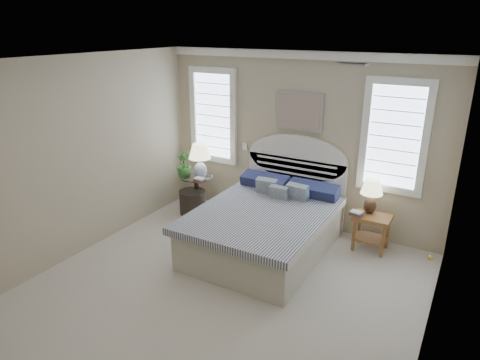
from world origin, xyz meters
name	(u,v)px	position (x,y,z in m)	size (l,w,h in m)	color
floor	(212,300)	(0.00, 0.00, 0.00)	(4.50, 5.00, 0.01)	#B9AE9E
ceiling	(205,63)	(0.00, 0.00, 2.70)	(4.50, 5.00, 0.01)	silver
wall_back	(299,141)	(0.00, 2.50, 1.35)	(4.50, 0.02, 2.70)	#B8A98A
wall_left	(66,162)	(-2.25, 0.00, 1.35)	(0.02, 5.00, 2.70)	#B8A98A
wall_right	(437,244)	(2.25, 0.00, 1.35)	(0.02, 5.00, 2.70)	#B8A98A
crown_molding	(302,55)	(0.00, 2.46, 2.64)	(4.50, 0.08, 0.12)	white
hvac_vent	(352,64)	(1.20, 0.80, 2.68)	(0.30, 0.20, 0.02)	#B2B2B2
switch_plate	(245,146)	(-0.95, 2.48, 1.15)	(0.08, 0.01, 0.12)	white
window_left	(214,116)	(-1.55, 2.48, 1.60)	(0.90, 0.06, 1.60)	#C9DFFF
window_right	(394,137)	(1.40, 2.48, 1.60)	(0.90, 0.06, 1.60)	#C9DFFF
painting	(299,112)	(0.00, 2.46, 1.82)	(0.74, 0.04, 0.58)	silver
closet_door	(446,209)	(2.23, 1.20, 1.20)	(0.02, 1.80, 2.40)	white
bed	(267,223)	(0.00, 1.46, 0.39)	(1.72, 2.28, 1.47)	#B9B3A2
side_table_left	(197,189)	(-1.65, 2.05, 0.39)	(0.56, 0.56, 0.63)	black
nightstand_right	(372,225)	(1.30, 2.15, 0.39)	(0.50, 0.40, 0.53)	#976131
floor_pot	(193,202)	(-1.64, 1.91, 0.20)	(0.44, 0.44, 0.40)	black
lamp_left	(200,157)	(-1.53, 2.01, 0.99)	(0.45, 0.45, 0.60)	white
lamp_right	(371,193)	(1.23, 2.22, 0.84)	(0.31, 0.31, 0.50)	black
potted_plant	(184,165)	(-1.79, 1.91, 0.85)	(0.25, 0.25, 0.44)	#438033
books_left	(200,180)	(-1.43, 1.84, 0.66)	(0.19, 0.15, 0.07)	maroon
books_right	(356,214)	(1.10, 2.02, 0.56)	(0.20, 0.17, 0.07)	maroon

